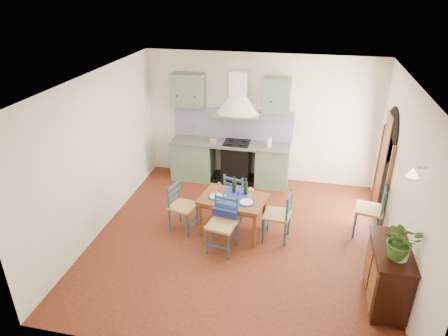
{
  "coord_description": "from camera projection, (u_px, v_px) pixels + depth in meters",
  "views": [
    {
      "loc": [
        0.96,
        -5.71,
        4.2
      ],
      "look_at": [
        -0.33,
        0.3,
        1.23
      ],
      "focal_mm": 32.0,
      "sensor_mm": 36.0,
      "label": 1
    }
  ],
  "objects": [
    {
      "name": "chair_far",
      "position": [
        236.0,
        194.0,
        7.56
      ],
      "size": [
        0.52,
        0.52,
        0.9
      ],
      "color": "navy",
      "rests_on": "ground"
    },
    {
      "name": "chair_near",
      "position": [
        223.0,
        224.0,
        6.59
      ],
      "size": [
        0.52,
        0.52,
        0.96
      ],
      "color": "navy",
      "rests_on": "ground"
    },
    {
      "name": "right_wall",
      "position": [
        400.0,
        179.0,
        6.23
      ],
      "size": [
        0.26,
        5.0,
        2.8
      ],
      "color": "silver",
      "rests_on": "ground"
    },
    {
      "name": "back_wall",
      "position": [
        237.0,
        136.0,
        8.69
      ],
      "size": [
        5.0,
        0.96,
        2.8
      ],
      "color": "silver",
      "rests_on": "ground"
    },
    {
      "name": "chair_right",
      "position": [
        279.0,
        215.0,
        6.85
      ],
      "size": [
        0.48,
        0.48,
        0.94
      ],
      "color": "navy",
      "rests_on": "ground"
    },
    {
      "name": "chair_spare",
      "position": [
        371.0,
        210.0,
        6.96
      ],
      "size": [
        0.53,
        0.53,
        0.99
      ],
      "color": "navy",
      "rests_on": "ground"
    },
    {
      "name": "potted_plant",
      "position": [
        402.0,
        241.0,
        5.01
      ],
      "size": [
        0.48,
        0.42,
        0.53
      ],
      "primitive_type": "imported",
      "rotation": [
        0.0,
        0.0,
        -0.02
      ],
      "color": "#2E571C",
      "rests_on": "sideboard"
    },
    {
      "name": "sideboard",
      "position": [
        388.0,
        274.0,
        5.47
      ],
      "size": [
        0.5,
        1.05,
        0.94
      ],
      "color": "black",
      "rests_on": "ground"
    },
    {
      "name": "chair_left",
      "position": [
        182.0,
        206.0,
        7.14
      ],
      "size": [
        0.51,
        0.51,
        0.91
      ],
      "color": "navy",
      "rests_on": "ground"
    },
    {
      "name": "ceiling",
      "position": [
        242.0,
        81.0,
        5.82
      ],
      "size": [
        5.0,
        5.0,
        0.01
      ],
      "primitive_type": "cube",
      "color": "white",
      "rests_on": "back_wall"
    },
    {
      "name": "floor",
      "position": [
        239.0,
        239.0,
        7.04
      ],
      "size": [
        5.0,
        5.0,
        0.0
      ],
      "primitive_type": "plane",
      "color": "#451A0E",
      "rests_on": "ground"
    },
    {
      "name": "dining_table",
      "position": [
        233.0,
        202.0,
        6.98
      ],
      "size": [
        1.22,
        0.94,
        1.03
      ],
      "color": "brown",
      "rests_on": "ground"
    },
    {
      "name": "left_wall",
      "position": [
        98.0,
        155.0,
        6.9
      ],
      "size": [
        0.04,
        5.0,
        2.8
      ],
      "primitive_type": "cube",
      "color": "silver",
      "rests_on": "ground"
    }
  ]
}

